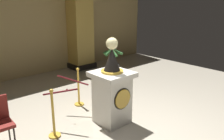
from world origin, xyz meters
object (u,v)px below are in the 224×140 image
object	(u,v)px
pedestal_clock	(112,91)
stanchion_far	(54,120)
stanchion_near	(79,92)
potted_palm_right	(113,67)

from	to	relation	value
pedestal_clock	stanchion_far	xyz separation A→B (m)	(-1.23, 0.33, -0.38)
pedestal_clock	stanchion_near	world-z (taller)	pedestal_clock
stanchion_near	potted_palm_right	bearing A→B (deg)	26.79
stanchion_near	potted_palm_right	world-z (taller)	potted_palm_right
stanchion_near	stanchion_far	distance (m)	1.50
pedestal_clock	stanchion_far	world-z (taller)	pedestal_clock
pedestal_clock	stanchion_near	xyz separation A→B (m)	(-0.03, 1.23, -0.38)
stanchion_far	potted_palm_right	xyz separation A→B (m)	(3.35, 1.99, 0.01)
stanchion_near	pedestal_clock	bearing A→B (deg)	-88.53
stanchion_far	pedestal_clock	bearing A→B (deg)	-15.16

